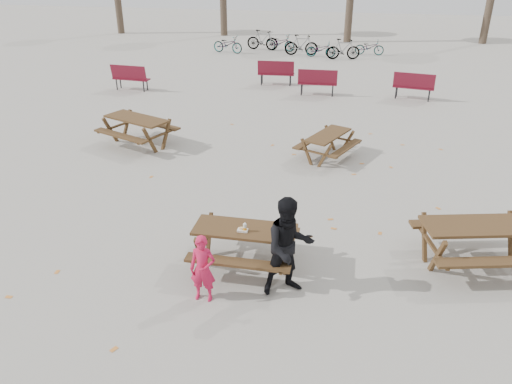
% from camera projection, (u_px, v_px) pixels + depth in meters
% --- Properties ---
extents(ground, '(80.00, 80.00, 0.00)m').
position_uv_depth(ground, '(245.00, 265.00, 9.07)').
color(ground, gray).
rests_on(ground, ground).
extents(main_picnic_table, '(1.80, 1.45, 0.78)m').
position_uv_depth(main_picnic_table, '(245.00, 237.00, 8.81)').
color(main_picnic_table, '#3B2715').
rests_on(main_picnic_table, ground).
extents(food_tray, '(0.18, 0.11, 0.03)m').
position_uv_depth(food_tray, '(243.00, 230.00, 8.63)').
color(food_tray, white).
rests_on(food_tray, main_picnic_table).
extents(bread_roll, '(0.14, 0.06, 0.05)m').
position_uv_depth(bread_roll, '(243.00, 228.00, 8.61)').
color(bread_roll, tan).
rests_on(bread_roll, food_tray).
extents(soda_bottle, '(0.07, 0.07, 0.17)m').
position_uv_depth(soda_bottle, '(245.00, 228.00, 8.59)').
color(soda_bottle, silver).
rests_on(soda_bottle, main_picnic_table).
extents(child, '(0.43, 0.29, 1.17)m').
position_uv_depth(child, '(203.00, 269.00, 7.96)').
color(child, '#C61842').
rests_on(child, ground).
extents(adult, '(1.04, 0.96, 1.72)m').
position_uv_depth(adult, '(289.00, 247.00, 8.03)').
color(adult, black).
rests_on(adult, ground).
extents(picnic_table_east, '(2.26, 1.98, 0.84)m').
position_uv_depth(picnic_table_east, '(476.00, 245.00, 8.91)').
color(picnic_table_east, '#3B2715').
rests_on(picnic_table_east, ground).
extents(picnic_table_north, '(2.38, 2.18, 0.83)m').
position_uv_depth(picnic_table_north, '(138.00, 132.00, 14.38)').
color(picnic_table_north, '#3B2715').
rests_on(picnic_table_north, ground).
extents(picnic_table_far, '(1.82, 1.98, 0.69)m').
position_uv_depth(picnic_table_far, '(327.00, 146.00, 13.53)').
color(picnic_table_far, '#3B2715').
rests_on(picnic_table_far, ground).
extents(park_bench_row, '(12.61, 2.57, 1.03)m').
position_uv_depth(park_bench_row, '(282.00, 79.00, 19.69)').
color(park_bench_row, maroon).
rests_on(park_bench_row, ground).
extents(bicycle_row, '(9.24, 2.59, 1.08)m').
position_uv_depth(bicycle_row, '(295.00, 45.00, 26.80)').
color(bicycle_row, black).
rests_on(bicycle_row, ground).
extents(fallen_leaves, '(11.00, 11.00, 0.01)m').
position_uv_depth(fallen_leaves, '(291.00, 205.00, 11.18)').
color(fallen_leaves, orange).
rests_on(fallen_leaves, ground).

